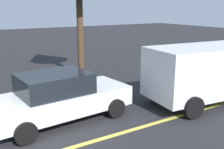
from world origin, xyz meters
TOP-DOWN VIEW (x-y plane):
  - lane_marking_centre at (3.00, 0.00)m, footprint 28.00×0.16m
  - white_van at (7.17, 0.45)m, footprint 5.39×2.73m
  - car_white_far_lane at (1.51, 1.84)m, footprint 4.59×2.30m

SIDE VIEW (x-z plane):
  - lane_marking_centre at x=3.00m, z-range 0.00..0.01m
  - car_white_far_lane at x=1.51m, z-range 0.01..1.60m
  - white_van at x=7.17m, z-range 0.17..2.37m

